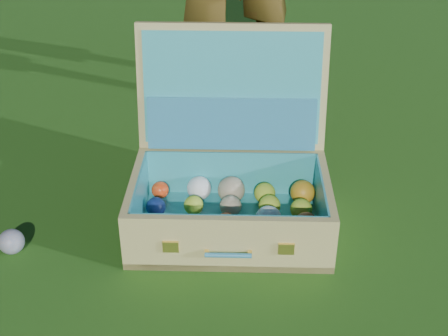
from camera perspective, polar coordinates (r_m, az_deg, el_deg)
ground at (r=1.86m, az=-4.30°, el=-4.90°), size 60.00×60.00×0.00m
stray_ball at (r=1.81m, az=-18.86°, el=-6.39°), size 0.07×0.07×0.07m
suitcase at (r=1.80m, az=0.76°, el=-0.36°), size 0.66×0.60×0.53m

